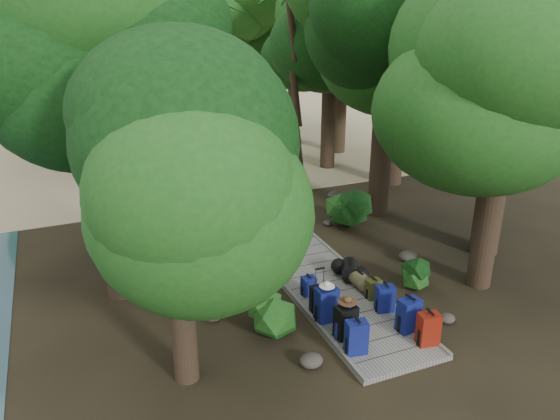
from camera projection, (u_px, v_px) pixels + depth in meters
name	position (u px, v px, depth m)	size (l,w,h in m)	color
ground	(300.00, 261.00, 14.55)	(120.00, 120.00, 0.00)	#312818
sand_beach	(172.00, 130.00, 28.27)	(40.00, 22.00, 0.02)	tan
boardwalk	(285.00, 244.00, 15.38)	(2.00, 12.00, 0.12)	gray
backpack_left_a	(356.00, 336.00, 10.52)	(0.41, 0.29, 0.77)	navy
backpack_left_b	(346.00, 320.00, 11.00)	(0.42, 0.30, 0.78)	black
backpack_left_c	(326.00, 303.00, 11.55)	(0.46, 0.33, 0.85)	navy
backpack_left_d	(309.00, 285.00, 12.62)	(0.32, 0.23, 0.49)	navy
backpack_right_a	(428.00, 327.00, 10.80)	(0.42, 0.29, 0.74)	maroon
backpack_right_b	(409.00, 313.00, 11.21)	(0.44, 0.31, 0.80)	navy
backpack_right_c	(385.00, 297.00, 11.94)	(0.39, 0.28, 0.66)	navy
backpack_right_d	(373.00, 288.00, 12.48)	(0.33, 0.24, 0.50)	#3D441A
duffel_right_khaki	(359.00, 279.00, 12.98)	(0.37, 0.55, 0.37)	brown
duffel_right_black	(350.00, 270.00, 13.36)	(0.41, 0.66, 0.41)	black
suitcase_on_boardwalk	(319.00, 299.00, 11.93)	(0.39, 0.22, 0.61)	black
lone_suitcase_on_sand	(219.00, 163.00, 21.60)	(0.46, 0.27, 0.73)	black
hat_brown	(347.00, 299.00, 10.88)	(0.39, 0.39, 0.12)	#51351E
hat_white	(327.00, 284.00, 11.32)	(0.33, 0.33, 0.11)	silver
kayak	(136.00, 158.00, 22.92)	(0.76, 3.46, 0.35)	#AB0E1B
sun_lounger	(270.00, 145.00, 24.36)	(0.62, 1.93, 0.62)	silver
tree_right_a	(503.00, 119.00, 11.87)	(4.92, 4.92, 8.20)	black
tree_right_b	(513.00, 52.00, 13.10)	(5.96, 5.96, 10.64)	black
tree_right_c	(388.00, 63.00, 15.97)	(5.46, 5.46, 9.45)	black
tree_right_d	(402.00, 39.00, 18.56)	(5.65, 5.65, 10.35)	black
tree_right_e	(330.00, 63.00, 20.81)	(4.61, 4.61, 8.30)	black
tree_right_f	(342.00, 50.00, 22.85)	(4.93, 4.93, 8.80)	black
tree_left_a	(175.00, 217.00, 8.94)	(3.88, 3.88, 6.47)	black
tree_left_b	(99.00, 100.00, 11.26)	(5.09, 5.09, 9.17)	black
tree_left_c	(104.00, 104.00, 13.87)	(4.62, 4.62, 8.04)	black
tree_back_a	(140.00, 33.00, 24.94)	(5.70, 5.70, 9.86)	black
tree_back_b	(202.00, 31.00, 27.30)	(5.45, 5.45, 9.72)	black
tree_back_c	(272.00, 27.00, 27.84)	(5.57, 5.57, 10.03)	black
tree_back_d	(53.00, 46.00, 24.08)	(5.34, 5.34, 8.89)	black
palm_right_a	(303.00, 93.00, 19.18)	(3.96, 3.96, 6.74)	#133B10
palm_right_b	(296.00, 48.00, 24.43)	(4.51, 4.51, 8.71)	#133B10
palm_right_c	(224.00, 75.00, 24.88)	(3.94, 3.94, 6.26)	#133B10
palm_left_a	(72.00, 107.00, 17.54)	(4.05, 4.05, 6.44)	#133B10
rock_left_a	(311.00, 360.00, 10.41)	(0.46, 0.41, 0.25)	#4C473F
rock_left_b	(213.00, 316.00, 11.88)	(0.41, 0.37, 0.22)	#4C473F
rock_left_c	(230.00, 257.00, 14.45)	(0.47, 0.43, 0.26)	#4C473F
rock_left_d	(203.00, 229.00, 16.31)	(0.28, 0.25, 0.16)	#4C473F
rock_right_a	(447.00, 318.00, 11.80)	(0.36, 0.32, 0.20)	#4C473F
rock_right_b	(408.00, 256.00, 14.48)	(0.51, 0.46, 0.28)	#4C473F
rock_right_c	(327.00, 223.00, 16.74)	(0.28, 0.25, 0.15)	#4C473F
rock_right_d	(335.00, 195.00, 18.83)	(0.52, 0.47, 0.29)	#4C473F
shrub_left_a	(267.00, 316.00, 11.26)	(1.00, 1.00, 0.90)	#174F18
shrub_left_b	(217.00, 240.00, 14.81)	(0.89, 0.89, 0.80)	#174F18
shrub_left_c	(162.00, 200.00, 17.14)	(1.31, 1.31, 1.18)	#174F18
shrub_right_a	(410.00, 275.00, 13.03)	(0.87, 0.87, 0.78)	#174F18
shrub_right_b	(349.00, 207.00, 16.50)	(1.41, 1.41, 1.27)	#174F18
shrub_right_c	(280.00, 180.00, 19.64)	(0.81, 0.81, 0.73)	#174F18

